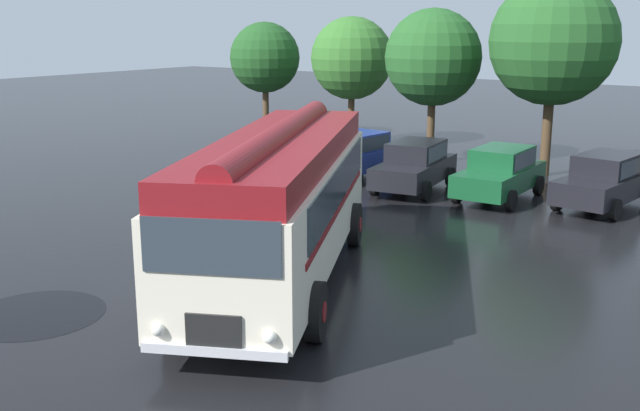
# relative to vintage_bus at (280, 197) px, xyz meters

# --- Properties ---
(ground_plane) EXTENTS (120.00, 120.00, 0.00)m
(ground_plane) POSITION_rel_vintage_bus_xyz_m (-0.52, -0.63, -1.89)
(ground_plane) COLOR black
(vintage_bus) EXTENTS (6.60, 10.15, 3.49)m
(vintage_bus) POSITION_rel_vintage_bus_xyz_m (0.00, 0.00, 0.00)
(vintage_bus) COLOR silver
(vintage_bus) RESTS_ON ground
(car_near_left) EXTENTS (2.31, 4.36, 1.66)m
(car_near_left) POSITION_rel_vintage_bus_xyz_m (-4.66, 10.38, -1.05)
(car_near_left) COLOR navy
(car_near_left) RESTS_ON ground
(car_mid_left) EXTENTS (2.39, 4.39, 1.66)m
(car_mid_left) POSITION_rel_vintage_bus_xyz_m (-1.92, 9.87, -1.05)
(car_mid_left) COLOR black
(car_mid_left) RESTS_ON ground
(car_mid_right) EXTENTS (2.02, 4.23, 1.66)m
(car_mid_right) POSITION_rel_vintage_bus_xyz_m (0.95, 10.32, -1.05)
(car_mid_right) COLOR #144C28
(car_mid_right) RESTS_ON ground
(car_far_right) EXTENTS (2.36, 4.38, 1.66)m
(car_far_right) POSITION_rel_vintage_bus_xyz_m (4.05, 11.03, -1.05)
(car_far_right) COLOR black
(car_far_right) RESTS_ON ground
(tree_far_left) EXTENTS (3.36, 3.36, 5.61)m
(tree_far_left) POSITION_rel_vintage_bus_xyz_m (-13.32, 15.96, 2.13)
(tree_far_left) COLOR #4C3823
(tree_far_left) RESTS_ON ground
(tree_left_of_centre) EXTENTS (3.71, 3.71, 5.85)m
(tree_left_of_centre) POSITION_rel_vintage_bus_xyz_m (-8.63, 16.44, 2.13)
(tree_left_of_centre) COLOR #4C3823
(tree_left_of_centre) RESTS_ON ground
(tree_centre) EXTENTS (3.83, 3.83, 6.14)m
(tree_centre) POSITION_rel_vintage_bus_xyz_m (-3.84, 14.76, 2.31)
(tree_centre) COLOR #4C3823
(tree_centre) RESTS_ON ground
(tree_right_of_centre) EXTENTS (4.61, 4.61, 7.22)m
(tree_right_of_centre) POSITION_rel_vintage_bus_xyz_m (0.77, 14.84, 2.95)
(tree_right_of_centre) COLOR #4C3823
(tree_right_of_centre) RESTS_ON ground
(puddle_patch) EXTENTS (2.68, 2.68, 0.01)m
(puddle_patch) POSITION_rel_vintage_bus_xyz_m (-2.71, -4.37, -1.89)
(puddle_patch) COLOR black
(puddle_patch) RESTS_ON ground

